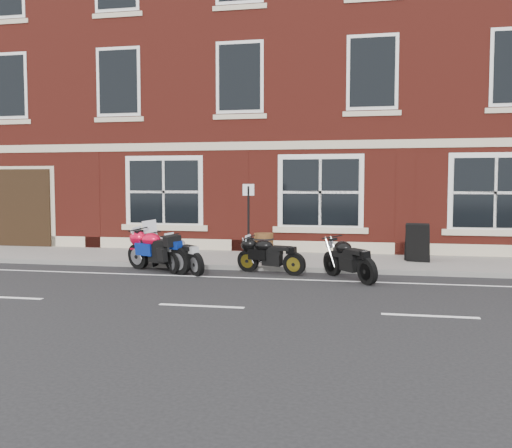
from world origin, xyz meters
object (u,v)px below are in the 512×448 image
object	(u,v)px
moto_naked_black	(349,258)
parking_sign	(248,218)
moto_touring_silver	(163,250)
barrel_planter	(264,244)
moto_sport_red	(158,249)
a_board_sign	(417,243)
moto_sport_silver	(183,253)
moto_sport_black	(270,254)

from	to	relation	value
moto_naked_black	parking_sign	size ratio (longest dim) A/B	0.79
moto_touring_silver	moto_naked_black	world-z (taller)	moto_touring_silver
moto_naked_black	barrel_planter	size ratio (longest dim) A/B	2.50
moto_sport_red	a_board_sign	world-z (taller)	a_board_sign
moto_sport_silver	barrel_planter	xyz separation A→B (m)	(1.53, 2.80, -0.04)
moto_touring_silver	moto_sport_black	bearing A→B (deg)	-44.25
moto_touring_silver	moto_sport_silver	xyz separation A→B (m)	(0.66, -0.30, -0.03)
moto_sport_silver	a_board_sign	distance (m)	6.28
a_board_sign	moto_sport_silver	bearing A→B (deg)	-144.34
a_board_sign	parking_sign	bearing A→B (deg)	-147.17
moto_sport_black	moto_sport_silver	distance (m)	2.17
moto_sport_red	moto_sport_silver	bearing A→B (deg)	-67.45
moto_sport_red	parking_sign	xyz separation A→B (m)	(2.18, 0.79, 0.77)
moto_sport_black	barrel_planter	world-z (taller)	moto_sport_black
moto_sport_silver	barrel_planter	world-z (taller)	moto_sport_silver
moto_sport_silver	moto_naked_black	size ratio (longest dim) A/B	0.89
moto_sport_black	moto_naked_black	bearing A→B (deg)	-89.46
moto_sport_silver	barrel_planter	distance (m)	3.19
moto_sport_black	a_board_sign	world-z (taller)	a_board_sign
moto_naked_black	a_board_sign	size ratio (longest dim) A/B	1.60
moto_sport_red	a_board_sign	distance (m)	6.91
moto_sport_silver	parking_sign	size ratio (longest dim) A/B	0.70
moto_sport_red	moto_sport_black	xyz separation A→B (m)	(2.84, 0.25, -0.09)
moto_touring_silver	a_board_sign	bearing A→B (deg)	-26.97
moto_sport_silver	barrel_planter	bearing A→B (deg)	14.26
moto_sport_red	moto_naked_black	xyz separation A→B (m)	(4.80, -0.33, -0.05)
moto_sport_red	moto_naked_black	world-z (taller)	moto_sport_red
moto_touring_silver	moto_sport_black	xyz separation A→B (m)	(2.80, 0.00, -0.04)
moto_sport_black	moto_naked_black	size ratio (longest dim) A/B	1.09
moto_sport_silver	a_board_sign	size ratio (longest dim) A/B	1.42
moto_sport_red	barrel_planter	world-z (taller)	moto_sport_red
a_board_sign	parking_sign	distance (m)	4.65
moto_sport_red	barrel_planter	size ratio (longest dim) A/B	3.05
moto_sport_black	a_board_sign	xyz separation A→B (m)	(3.69, 2.02, 0.16)
parking_sign	moto_naked_black	bearing A→B (deg)	-31.46
moto_sport_black	barrel_planter	xyz separation A→B (m)	(-0.62, 2.50, -0.03)
moto_sport_silver	moto_sport_black	bearing A→B (deg)	-39.27
moto_sport_red	parking_sign	size ratio (longest dim) A/B	0.96
moto_naked_black	moto_sport_silver	bearing A→B (deg)	138.75
a_board_sign	barrel_planter	distance (m)	4.34
moto_sport_black	a_board_sign	size ratio (longest dim) A/B	1.74
moto_naked_black	barrel_planter	xyz separation A→B (m)	(-2.59, 3.08, -0.06)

